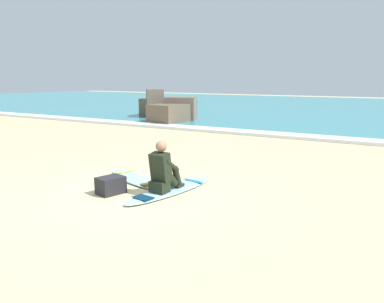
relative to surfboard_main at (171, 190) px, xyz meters
name	(u,v)px	position (x,y,z in m)	size (l,w,h in m)	color
ground_plane	(134,195)	(-0.47, -0.54, -0.04)	(80.00, 80.00, 0.00)	beige
sea	(336,108)	(-0.47, 21.41, 0.01)	(80.00, 28.00, 0.10)	teal
breaking_foam	(273,134)	(-0.47, 7.71, 0.02)	(80.00, 0.90, 0.11)	white
surfboard_main	(171,190)	(0.00, 0.00, 0.00)	(0.90, 2.38, 0.08)	#9ED1E5
surfer_seated	(163,171)	(-0.05, -0.20, 0.40)	(0.39, 0.72, 0.95)	black
surfboard_spare_near	(136,179)	(-1.08, 0.28, 0.00)	(1.98, 1.24, 0.08)	#9ED1E5
rock_outcrop_distant	(166,109)	(-6.84, 10.06, 0.51)	(3.87, 3.96, 1.54)	brown
beach_bag	(111,185)	(-0.92, -0.67, 0.12)	(0.36, 0.48, 0.32)	#232328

